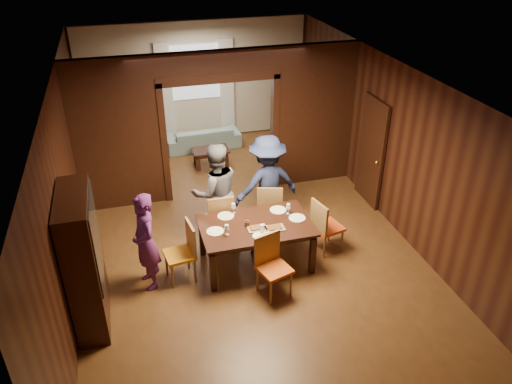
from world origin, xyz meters
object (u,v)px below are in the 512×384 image
object	(u,v)px
person_purple	(145,242)
chair_far_l	(220,217)
sofa	(203,137)
chair_near	(274,268)
hutch	(84,261)
dining_table	(256,244)
coffee_table	(211,157)
chair_left	(179,253)
chair_far_r	(270,206)
person_grey	(216,192)
person_navy	(267,184)
chair_right	(328,225)

from	to	relation	value
person_purple	chair_far_l	size ratio (longest dim) A/B	1.63
sofa	chair_near	distance (m)	5.54
chair_near	hutch	world-z (taller)	hutch
dining_table	coffee_table	xyz separation A→B (m)	(-0.02, 3.73, -0.18)
chair_left	chair_far_r	xyz separation A→B (m)	(1.74, 0.95, 0.00)
person_purple	person_grey	world-z (taller)	person_grey
person_grey	coffee_table	bearing A→B (deg)	-104.64
coffee_table	chair_far_l	size ratio (longest dim) A/B	0.82
chair_far_l	chair_near	world-z (taller)	same
coffee_table	chair_near	world-z (taller)	chair_near
person_navy	sofa	size ratio (longest dim) A/B	1.01
person_grey	chair_far_l	distance (m)	0.43
person_navy	chair_near	distance (m)	1.86
chair_right	hutch	xyz separation A→B (m)	(-3.81, -0.64, 0.52)
chair_right	chair_far_r	size ratio (longest dim) A/B	1.00
chair_near	chair_far_r	bearing A→B (deg)	58.18
person_grey	person_navy	distance (m)	0.93
dining_table	hutch	world-z (taller)	hutch
person_navy	chair_right	size ratio (longest dim) A/B	1.85
dining_table	chair_left	xyz separation A→B (m)	(-1.24, -0.06, 0.10)
person_navy	coffee_table	distance (m)	2.88
sofa	chair_right	world-z (taller)	chair_right
chair_far_r	person_purple	bearing A→B (deg)	40.20
hutch	dining_table	bearing A→B (deg)	13.27
coffee_table	chair_right	size ratio (longest dim) A/B	0.82
chair_right	person_grey	bearing A→B (deg)	48.75
coffee_table	chair_far_l	world-z (taller)	chair_far_l
person_grey	hutch	size ratio (longest dim) A/B	0.89
chair_right	dining_table	bearing A→B (deg)	78.33
person_navy	hutch	world-z (taller)	hutch
chair_far_r	chair_near	xyz separation A→B (m)	(-0.44, -1.68, 0.00)
sofa	dining_table	xyz separation A→B (m)	(0.01, -4.75, 0.12)
person_grey	dining_table	size ratio (longest dim) A/B	1.01
person_grey	chair_left	xyz separation A→B (m)	(-0.79, -1.00, -0.41)
sofa	hutch	bearing A→B (deg)	61.91
person_grey	hutch	distance (m)	2.61
sofa	chair_near	size ratio (longest dim) A/B	1.83
person_purple	chair_left	distance (m)	0.57
chair_far_r	coffee_table	bearing A→B (deg)	-62.63
chair_right	coffee_table	bearing A→B (deg)	5.62
person_navy	coffee_table	size ratio (longest dim) A/B	2.25
sofa	chair_right	distance (m)	4.88
chair_far_r	dining_table	bearing A→B (deg)	77.59
person_purple	person_navy	distance (m)	2.44
person_grey	coffee_table	size ratio (longest dim) A/B	2.23
sofa	chair_far_l	world-z (taller)	chair_far_l
person_navy	chair_far_l	distance (m)	1.01
coffee_table	chair_right	world-z (taller)	chair_right
chair_left	chair_far_r	distance (m)	1.98
sofa	chair_near	bearing A→B (deg)	88.08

